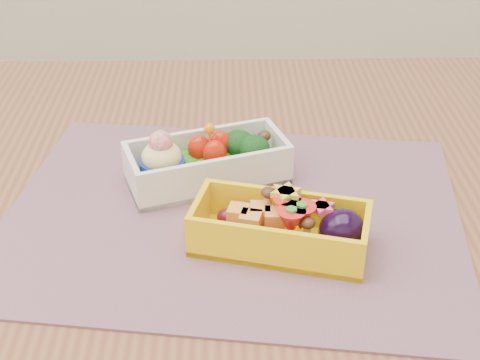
{
  "coord_description": "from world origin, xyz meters",
  "views": [
    {
      "loc": [
        0.04,
        -0.62,
        1.16
      ],
      "look_at": [
        0.05,
        -0.02,
        0.79
      ],
      "focal_mm": 51.14,
      "sensor_mm": 36.0,
      "label": 1
    }
  ],
  "objects_px": {
    "bento_white": "(207,162)",
    "bento_yellow": "(284,227)",
    "table": "(193,271)",
    "placemat": "(233,214)"
  },
  "relations": [
    {
      "from": "bento_white",
      "to": "bento_yellow",
      "type": "bearing_deg",
      "value": -77.05
    },
    {
      "from": "table",
      "to": "bento_white",
      "type": "relative_size",
      "value": 6.3
    },
    {
      "from": "bento_yellow",
      "to": "table",
      "type": "bearing_deg",
      "value": 151.7
    },
    {
      "from": "bento_yellow",
      "to": "bento_white",
      "type": "bearing_deg",
      "value": 136.37
    },
    {
      "from": "bento_white",
      "to": "bento_yellow",
      "type": "relative_size",
      "value": 1.05
    },
    {
      "from": "table",
      "to": "bento_yellow",
      "type": "distance_m",
      "value": 0.18
    },
    {
      "from": "placemat",
      "to": "bento_yellow",
      "type": "height_order",
      "value": "bento_yellow"
    },
    {
      "from": "bento_white",
      "to": "bento_yellow",
      "type": "xyz_separation_m",
      "value": [
        0.08,
        -0.12,
        -0.0
      ]
    },
    {
      "from": "table",
      "to": "bento_white",
      "type": "xyz_separation_m",
      "value": [
        0.02,
        0.04,
        0.13
      ]
    },
    {
      "from": "placemat",
      "to": "bento_white",
      "type": "height_order",
      "value": "bento_white"
    }
  ]
}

